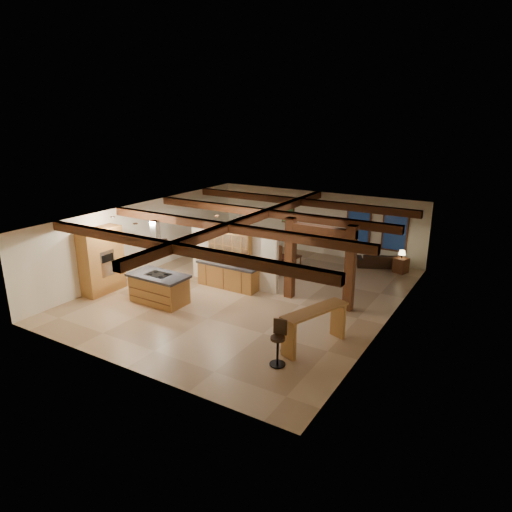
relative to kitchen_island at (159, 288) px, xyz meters
The scene contains 22 objects.
ground 3.24m from the kitchen_island, 45.71° to the left, with size 12.00×12.00×0.00m, color tan.
room_walls 3.44m from the kitchen_island, 45.71° to the left, with size 12.00×12.00×12.00m.
ceiling_beams 3.91m from the kitchen_island, 45.71° to the left, with size 10.00×12.00×0.28m.
timber_posts 5.64m from the kitchen_island, 30.52° to the left, with size 2.50×0.30×2.90m.
partition_wall 3.11m from the kitchen_island, 66.13° to the left, with size 3.80×0.18×2.20m, color white.
pantry_cabinet 2.54m from the kitchen_island, behind, with size 0.67×1.60×2.40m.
back_counter 2.70m from the kitchen_island, 62.78° to the left, with size 2.50×0.66×0.94m.
upper_display_cabinet 3.17m from the kitchen_island, 64.61° to the left, with size 1.80×0.36×0.95m.
range_hood 1.26m from the kitchen_island, 90.00° to the left, with size 1.10×1.10×1.40m.
back_windows 9.69m from the kitchen_island, 58.52° to the left, with size 2.70×0.07×1.70m.
framed_art 8.34m from the kitchen_island, 84.89° to the left, with size 0.65×0.05×0.85m.
recessed_cans 2.39m from the kitchen_island, 129.81° to the left, with size 3.16×2.46×0.03m.
kitchen_island is the anchor object (origin of this frame).
dining_table 5.43m from the kitchen_island, 74.16° to the left, with size 1.63×0.91×0.57m, color #38150E.
sofa 9.49m from the kitchen_island, 55.24° to the left, with size 1.92×0.75×0.56m, color black.
microwave 3.09m from the kitchen_island, 52.18° to the left, with size 0.41×0.28×0.23m, color silver.
bar_counter 5.93m from the kitchen_island, ahead, with size 1.26×2.23×1.14m.
side_table 9.85m from the kitchen_island, 49.61° to the left, with size 0.50×0.50×0.62m, color #421D10.
table_lamp 9.86m from the kitchen_island, 49.61° to the left, with size 0.28×0.28×0.33m.
bar_stool_a 5.70m from the kitchen_island, 15.12° to the right, with size 0.43×0.45×1.23m.
bar_stool_b 5.47m from the kitchen_island, ahead, with size 0.40×0.41×1.06m.
dining_chairs 5.42m from the kitchen_island, 74.16° to the left, with size 2.17×2.17×1.27m.
Camera 1 is at (8.26, -13.14, 6.31)m, focal length 32.00 mm.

